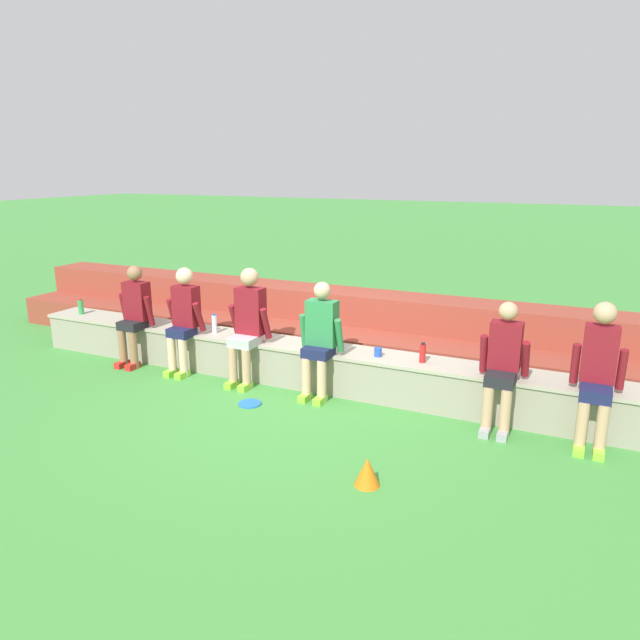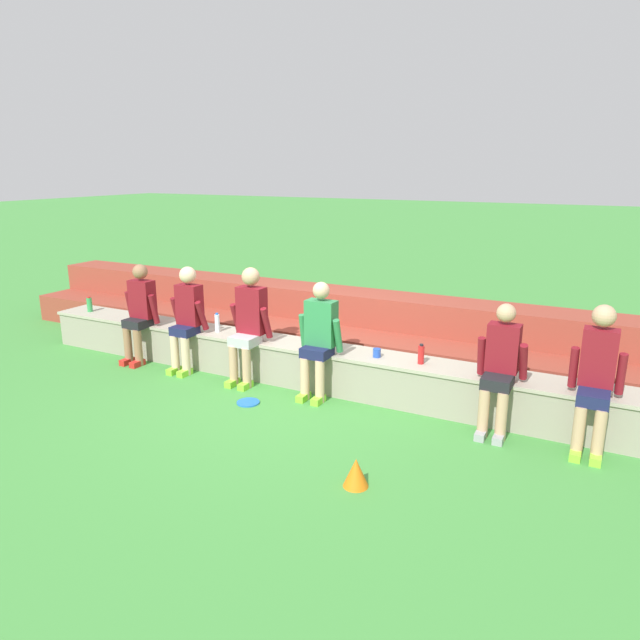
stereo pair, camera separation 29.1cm
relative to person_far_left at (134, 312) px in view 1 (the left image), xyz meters
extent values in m
plane|color=#428E3D|center=(2.44, 0.02, -0.74)|extent=(80.00, 80.00, 0.00)
cube|color=gray|center=(2.44, 0.28, -0.48)|extent=(8.29, 0.52, 0.52)
cube|color=#ABA28E|center=(2.44, 0.28, -0.24)|extent=(8.33, 0.56, 0.04)
cube|color=brown|center=(2.44, 1.20, -0.52)|extent=(11.45, 0.67, 0.45)
cube|color=brown|center=(2.44, 1.88, -0.29)|extent=(11.45, 0.67, 0.90)
cylinder|color=#996B4C|center=(-0.10, -0.18, -0.48)|extent=(0.11, 0.11, 0.52)
cylinder|color=#996B4C|center=(0.10, -0.18, -0.48)|extent=(0.11, 0.11, 0.52)
cube|color=red|center=(-0.10, -0.22, -0.70)|extent=(0.10, 0.22, 0.08)
cube|color=red|center=(0.10, -0.22, -0.70)|extent=(0.10, 0.22, 0.08)
cube|color=black|center=(0.00, -0.05, -0.17)|extent=(0.31, 0.31, 0.12)
cube|color=maroon|center=(0.00, 0.07, 0.15)|extent=(0.35, 0.20, 0.53)
sphere|color=#996B4C|center=(0.00, 0.07, 0.54)|extent=(0.21, 0.21, 0.21)
cylinder|color=maroon|center=(-0.22, 0.05, 0.03)|extent=(0.08, 0.14, 0.43)
cylinder|color=maroon|center=(0.22, 0.05, 0.03)|extent=(0.08, 0.16, 0.43)
cylinder|color=beige|center=(0.74, -0.16, -0.48)|extent=(0.11, 0.11, 0.52)
cylinder|color=beige|center=(0.92, -0.16, -0.48)|extent=(0.11, 0.11, 0.52)
cube|color=#8CD833|center=(0.74, -0.20, -0.70)|extent=(0.10, 0.22, 0.08)
cube|color=#8CD833|center=(0.92, -0.20, -0.70)|extent=(0.10, 0.22, 0.08)
cube|color=#191E47|center=(0.83, -0.05, -0.17)|extent=(0.30, 0.29, 0.12)
cube|color=maroon|center=(0.83, 0.08, 0.16)|extent=(0.33, 0.20, 0.54)
sphere|color=beige|center=(0.83, 0.08, 0.56)|extent=(0.22, 0.22, 0.22)
cylinder|color=maroon|center=(0.62, 0.06, 0.04)|extent=(0.08, 0.18, 0.43)
cylinder|color=maroon|center=(1.05, 0.06, 0.04)|extent=(0.08, 0.22, 0.42)
cylinder|color=tan|center=(1.71, -0.18, -0.48)|extent=(0.11, 0.11, 0.52)
cylinder|color=tan|center=(1.91, -0.18, -0.48)|extent=(0.11, 0.11, 0.52)
cube|color=#8CD833|center=(1.71, -0.22, -0.70)|extent=(0.10, 0.22, 0.08)
cube|color=#8CD833|center=(1.91, -0.22, -0.70)|extent=(0.10, 0.22, 0.08)
cube|color=#B2B2B7|center=(1.81, -0.05, -0.17)|extent=(0.32, 0.31, 0.12)
cube|color=maroon|center=(1.81, 0.12, 0.18)|extent=(0.36, 0.20, 0.60)
sphere|color=tan|center=(1.81, 0.12, 0.62)|extent=(0.23, 0.23, 0.23)
cylinder|color=maroon|center=(1.58, 0.10, 0.05)|extent=(0.08, 0.21, 0.42)
cylinder|color=maroon|center=(2.04, 0.10, 0.05)|extent=(0.08, 0.21, 0.42)
cylinder|color=#DBAD89|center=(2.73, -0.17, -0.48)|extent=(0.11, 0.11, 0.52)
cylinder|color=#DBAD89|center=(2.93, -0.17, -0.48)|extent=(0.11, 0.11, 0.52)
cube|color=#8CD833|center=(2.73, -0.21, -0.70)|extent=(0.10, 0.22, 0.08)
cube|color=#8CD833|center=(2.93, -0.21, -0.70)|extent=(0.10, 0.22, 0.08)
cube|color=#191E47|center=(2.83, -0.05, -0.17)|extent=(0.33, 0.30, 0.12)
cube|color=#2D7F47|center=(2.83, 0.06, 0.16)|extent=(0.36, 0.20, 0.55)
sphere|color=#DBAD89|center=(2.83, 0.06, 0.55)|extent=(0.20, 0.20, 0.20)
cylinder|color=#2D7F47|center=(2.60, 0.04, 0.04)|extent=(0.08, 0.15, 0.43)
cylinder|color=#2D7F47|center=(3.06, 0.04, 0.04)|extent=(0.08, 0.19, 0.43)
cylinder|color=tan|center=(4.83, -0.20, -0.48)|extent=(0.11, 0.11, 0.52)
cylinder|color=tan|center=(5.00, -0.20, -0.48)|extent=(0.11, 0.11, 0.52)
cube|color=#99999E|center=(4.83, -0.24, -0.70)|extent=(0.10, 0.22, 0.08)
cube|color=#99999E|center=(5.00, -0.24, -0.70)|extent=(0.10, 0.22, 0.08)
cube|color=black|center=(4.92, -0.07, -0.17)|extent=(0.29, 0.33, 0.12)
cube|color=maroon|center=(4.92, 0.12, 0.14)|extent=(0.32, 0.20, 0.51)
sphere|color=tan|center=(4.92, 0.12, 0.51)|extent=(0.20, 0.20, 0.20)
cylinder|color=maroon|center=(4.70, 0.10, 0.02)|extent=(0.08, 0.16, 0.43)
cylinder|color=maroon|center=(5.13, 0.10, 0.02)|extent=(0.08, 0.22, 0.42)
cylinder|color=tan|center=(5.72, -0.22, -0.48)|extent=(0.11, 0.11, 0.52)
cylinder|color=tan|center=(5.89, -0.22, -0.48)|extent=(0.11, 0.11, 0.52)
cube|color=#8CD833|center=(5.72, -0.26, -0.70)|extent=(0.10, 0.22, 0.08)
cube|color=#8CD833|center=(5.89, -0.26, -0.70)|extent=(0.10, 0.22, 0.08)
cube|color=#191E47|center=(5.81, -0.07, -0.17)|extent=(0.29, 0.35, 0.12)
cube|color=maroon|center=(5.81, 0.13, 0.17)|extent=(0.32, 0.20, 0.57)
sphere|color=tan|center=(5.81, 0.13, 0.58)|extent=(0.22, 0.22, 0.22)
cylinder|color=maroon|center=(5.60, 0.11, 0.04)|extent=(0.08, 0.14, 0.43)
cylinder|color=maroon|center=(6.02, 0.11, 0.04)|extent=(0.08, 0.14, 0.43)
cylinder|color=silver|center=(1.50, 0.30, -0.11)|extent=(0.07, 0.07, 0.23)
cylinder|color=black|center=(1.50, 0.30, 0.02)|extent=(0.04, 0.04, 0.02)
cylinder|color=green|center=(-1.28, 0.25, -0.11)|extent=(0.08, 0.08, 0.22)
cylinder|color=red|center=(-1.28, 0.25, 0.01)|extent=(0.05, 0.05, 0.02)
cylinder|color=red|center=(4.01, 0.25, -0.11)|extent=(0.07, 0.07, 0.21)
cylinder|color=black|center=(4.01, 0.25, 0.00)|extent=(0.04, 0.04, 0.02)
cylinder|color=silver|center=(1.16, 0.24, -0.10)|extent=(0.07, 0.07, 0.24)
cylinder|color=blue|center=(1.16, 0.24, 0.03)|extent=(0.04, 0.04, 0.02)
cylinder|color=blue|center=(3.47, 0.24, -0.17)|extent=(0.09, 0.09, 0.10)
cylinder|color=blue|center=(2.20, -0.59, -0.73)|extent=(0.27, 0.27, 0.02)
cone|color=orange|center=(4.06, -1.67, -0.61)|extent=(0.22, 0.22, 0.26)
camera|label=1|loc=(5.59, -5.94, 1.96)|focal=32.49mm
camera|label=2|loc=(5.85, -5.81, 1.96)|focal=32.49mm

